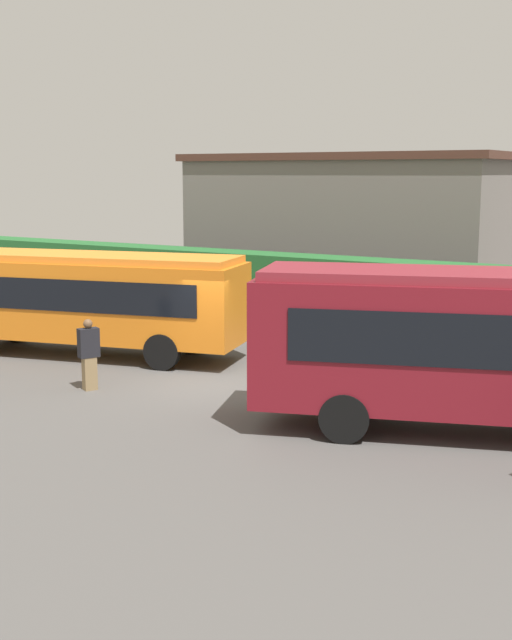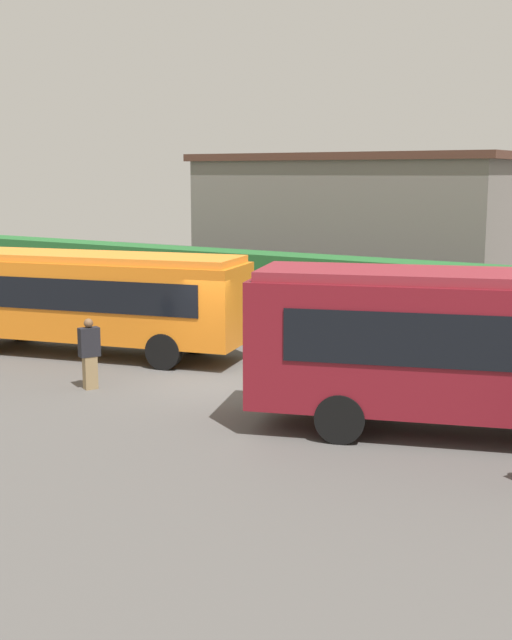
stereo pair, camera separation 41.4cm
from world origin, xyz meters
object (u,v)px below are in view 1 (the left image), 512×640
bus_orange (81,296)px  bus_maroon (511,344)px  traffic_cone (320,331)px  person_left (89,353)px

bus_orange → bus_maroon: 12.72m
bus_orange → traffic_cone: 7.57m
bus_maroon → bus_orange: bearing=154.9°
person_left → traffic_cone: person_left is taller
bus_orange → bus_maroon: bearing=160.2°
traffic_cone → bus_maroon: bearing=-41.2°
bus_maroon → traffic_cone: bus_maroon is taller
bus_orange → traffic_cone: size_ratio=16.51×
bus_maroon → traffic_cone: size_ratio=17.38×
person_left → traffic_cone: 8.71m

